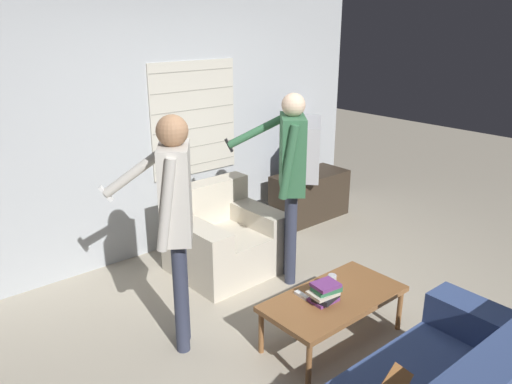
# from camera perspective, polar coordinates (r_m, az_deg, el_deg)

# --- Properties ---
(ground_plane) EXTENTS (16.00, 16.00, 0.00)m
(ground_plane) POSITION_cam_1_polar(r_m,az_deg,el_deg) (4.10, 5.44, -15.20)
(ground_plane) COLOR #B2A893
(wall_back) EXTENTS (5.20, 0.08, 2.55)m
(wall_back) POSITION_cam_1_polar(r_m,az_deg,el_deg) (5.12, -10.54, 7.20)
(wall_back) COLOR #ADB2B7
(wall_back) RESTS_ON ground_plane
(armchair_beige) EXTENTS (0.95, 0.86, 0.81)m
(armchair_beige) POSITION_cam_1_polar(r_m,az_deg,el_deg) (4.83, -3.84, -5.32)
(armchair_beige) COLOR beige
(armchair_beige) RESTS_ON ground_plane
(coffee_table) EXTENTS (1.09, 0.56, 0.38)m
(coffee_table) POSITION_cam_1_polar(r_m,az_deg,el_deg) (3.81, 8.91, -12.13)
(coffee_table) COLOR brown
(coffee_table) RESTS_ON ground_plane
(tv_stand) EXTENTS (0.95, 0.46, 0.56)m
(tv_stand) POSITION_cam_1_polar(r_m,az_deg,el_deg) (6.09, 6.14, -0.40)
(tv_stand) COLOR #33281E
(tv_stand) RESTS_ON ground_plane
(tv) EXTENTS (0.78, 0.74, 0.63)m
(tv) POSITION_cam_1_polar(r_m,az_deg,el_deg) (5.92, 6.32, 5.03)
(tv) COLOR #B2B2B7
(tv) RESTS_ON tv_stand
(person_left_standing) EXTENTS (0.54, 0.73, 1.73)m
(person_left_standing) POSITION_cam_1_polar(r_m,az_deg,el_deg) (3.44, -9.28, -1.77)
(person_left_standing) COLOR #33384C
(person_left_standing) RESTS_ON ground_plane
(person_right_standing) EXTENTS (0.54, 0.83, 1.73)m
(person_right_standing) POSITION_cam_1_polar(r_m,az_deg,el_deg) (4.36, 3.98, 3.08)
(person_right_standing) COLOR #33384C
(person_right_standing) RESTS_ON ground_plane
(book_stack) EXTENTS (0.24, 0.18, 0.15)m
(book_stack) POSITION_cam_1_polar(r_m,az_deg,el_deg) (3.68, 7.90, -11.29)
(book_stack) COLOR #75387F
(book_stack) RESTS_ON coffee_table
(soda_can) EXTENTS (0.07, 0.07, 0.13)m
(soda_can) POSITION_cam_1_polar(r_m,az_deg,el_deg) (3.84, 8.66, -10.16)
(soda_can) COLOR silver
(soda_can) RESTS_ON coffee_table
(spare_remote) EXTENTS (0.05, 0.13, 0.02)m
(spare_remote) POSITION_cam_1_polar(r_m,az_deg,el_deg) (3.75, 5.27, -11.67)
(spare_remote) COLOR white
(spare_remote) RESTS_ON coffee_table
(floor_fan) EXTENTS (0.36, 0.20, 0.45)m
(floor_fan) POSITION_cam_1_polar(r_m,az_deg,el_deg) (5.50, 0.27, -3.12)
(floor_fan) COLOR black
(floor_fan) RESTS_ON ground_plane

